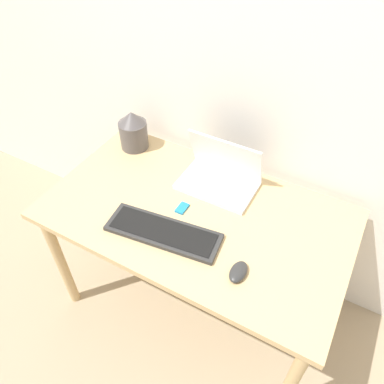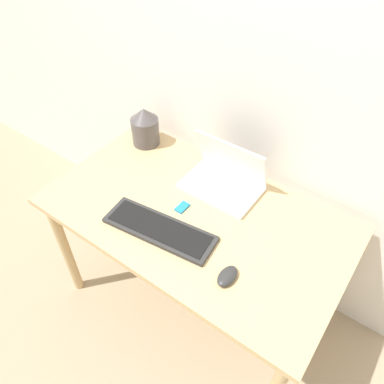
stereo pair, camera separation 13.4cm
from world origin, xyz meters
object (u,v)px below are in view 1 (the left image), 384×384
(mouse, at_px, (238,272))
(mp3_player, at_px, (182,208))
(vase, at_px, (133,130))
(laptop, at_px, (220,175))
(keyboard, at_px, (163,232))

(mouse, xyz_separation_m, mp3_player, (-0.35, 0.18, -0.01))
(mp3_player, bearing_deg, vase, 148.59)
(laptop, height_order, mouse, laptop)
(keyboard, relative_size, vase, 2.38)
(keyboard, bearing_deg, laptop, 79.92)
(mp3_player, bearing_deg, laptop, 72.58)
(keyboard, bearing_deg, mouse, -4.87)
(laptop, distance_m, mp3_player, 0.24)
(vase, distance_m, mp3_player, 0.52)
(vase, bearing_deg, mp3_player, -31.41)
(vase, bearing_deg, laptop, -4.62)
(laptop, bearing_deg, mouse, -56.10)
(keyboard, xyz_separation_m, mouse, (0.34, -0.03, 0.00))
(mp3_player, bearing_deg, keyboard, -88.96)
(mouse, xyz_separation_m, vase, (-0.78, 0.45, 0.08))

